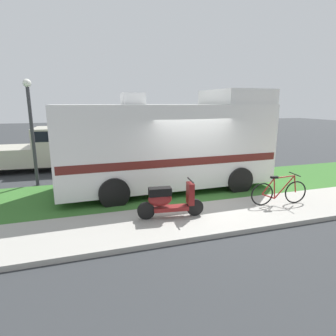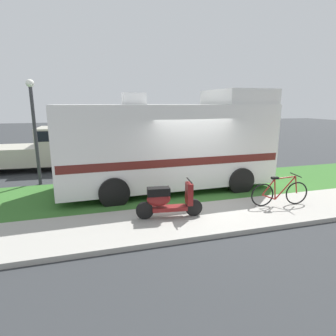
# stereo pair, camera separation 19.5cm
# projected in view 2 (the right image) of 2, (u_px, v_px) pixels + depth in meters

# --- Properties ---
(ground_plane) EXTENTS (80.00, 80.00, 0.00)m
(ground_plane) POSITION_uv_depth(u_px,v_px,m) (198.00, 204.00, 8.47)
(ground_plane) COLOR #2D3033
(sidewalk) EXTENTS (24.00, 2.00, 0.12)m
(sidewalk) POSITION_uv_depth(u_px,v_px,m) (216.00, 217.00, 7.34)
(sidewalk) COLOR #9E9B93
(sidewalk) RESTS_ON ground
(grass_strip) EXTENTS (24.00, 3.40, 0.08)m
(grass_strip) POSITION_uv_depth(u_px,v_px,m) (182.00, 188.00, 9.87)
(grass_strip) COLOR #336628
(grass_strip) RESTS_ON ground
(motorhome_rv) EXTENTS (7.16, 2.81, 3.42)m
(motorhome_rv) POSITION_uv_depth(u_px,v_px,m) (169.00, 143.00, 9.57)
(motorhome_rv) COLOR silver
(motorhome_rv) RESTS_ON ground
(scooter) EXTENTS (1.70, 0.52, 0.97)m
(scooter) POSITION_uv_depth(u_px,v_px,m) (167.00, 200.00, 7.07)
(scooter) COLOR black
(scooter) RESTS_ON ground
(bicycle) EXTENTS (1.70, 0.52, 0.89)m
(bicycle) POSITION_uv_depth(u_px,v_px,m) (280.00, 193.00, 7.94)
(bicycle) COLOR black
(bicycle) RESTS_ON ground
(pickup_truck_near) EXTENTS (5.88, 2.36, 1.90)m
(pickup_truck_near) POSITION_uv_depth(u_px,v_px,m) (48.00, 147.00, 12.81)
(pickup_truck_near) COLOR #B7B29E
(pickup_truck_near) RESTS_ON ground
(street_lamp_post) EXTENTS (0.28, 0.28, 3.77)m
(street_lamp_post) POSITION_uv_depth(u_px,v_px,m) (34.00, 122.00, 9.99)
(street_lamp_post) COLOR #333338
(street_lamp_post) RESTS_ON ground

